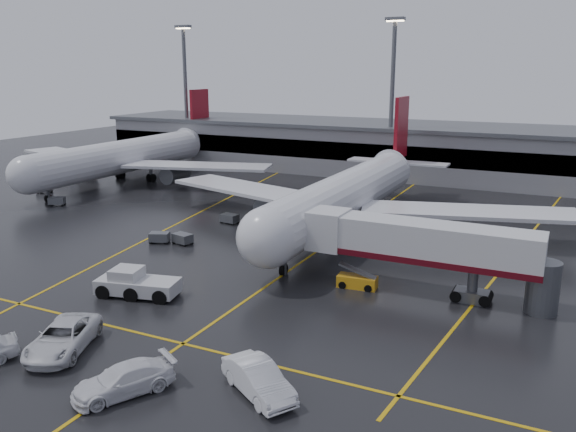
% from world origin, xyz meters
% --- Properties ---
extents(ground, '(220.00, 220.00, 0.00)m').
position_xyz_m(ground, '(0.00, 0.00, 0.00)').
color(ground, black).
rests_on(ground, ground).
extents(apron_line_centre, '(0.25, 90.00, 0.02)m').
position_xyz_m(apron_line_centre, '(0.00, 0.00, 0.01)').
color(apron_line_centre, gold).
rests_on(apron_line_centre, ground).
extents(apron_line_stop, '(60.00, 0.25, 0.02)m').
position_xyz_m(apron_line_stop, '(0.00, -22.00, 0.01)').
color(apron_line_stop, gold).
rests_on(apron_line_stop, ground).
extents(apron_line_left, '(9.99, 69.35, 0.02)m').
position_xyz_m(apron_line_left, '(-20.00, 10.00, 0.01)').
color(apron_line_left, gold).
rests_on(apron_line_left, ground).
extents(apron_line_right, '(7.57, 69.64, 0.02)m').
position_xyz_m(apron_line_right, '(18.00, 10.00, 0.01)').
color(apron_line_right, gold).
rests_on(apron_line_right, ground).
extents(terminal, '(122.00, 19.00, 8.60)m').
position_xyz_m(terminal, '(0.00, 47.93, 4.32)').
color(terminal, gray).
rests_on(terminal, ground).
extents(light_mast_left, '(3.00, 1.20, 25.45)m').
position_xyz_m(light_mast_left, '(-45.00, 42.00, 14.47)').
color(light_mast_left, '#595B60').
rests_on(light_mast_left, ground).
extents(light_mast_mid, '(3.00, 1.20, 25.45)m').
position_xyz_m(light_mast_mid, '(-5.00, 42.00, 14.47)').
color(light_mast_mid, '#595B60').
rests_on(light_mast_mid, ground).
extents(main_airliner, '(48.80, 45.60, 14.10)m').
position_xyz_m(main_airliner, '(0.00, 9.70, 4.21)').
color(main_airliner, silver).
rests_on(main_airliner, ground).
extents(second_airliner, '(48.80, 45.60, 14.10)m').
position_xyz_m(second_airliner, '(-42.00, 21.70, 4.21)').
color(second_airliner, silver).
rests_on(second_airliner, ground).
extents(jet_bridge, '(19.90, 3.40, 6.05)m').
position_xyz_m(jet_bridge, '(11.87, -6.00, 3.93)').
color(jet_bridge, silver).
rests_on(jet_bridge, ground).
extents(pushback_tractor, '(6.97, 4.10, 2.34)m').
position_xyz_m(pushback_tractor, '(-8.45, -16.61, 0.93)').
color(pushback_tractor, '#BDBDBF').
rests_on(pushback_tractor, ground).
extents(belt_loader, '(3.37, 1.79, 2.07)m').
position_xyz_m(belt_loader, '(6.92, -7.11, 0.51)').
color(belt_loader, orange).
rests_on(belt_loader, ground).
extents(service_van_a, '(5.38, 7.36, 1.86)m').
position_xyz_m(service_van_a, '(-6.33, -26.20, 0.93)').
color(service_van_a, silver).
rests_on(service_van_a, ground).
extents(service_van_b, '(4.87, 6.15, 1.67)m').
position_xyz_m(service_van_b, '(0.67, -28.46, 0.83)').
color(service_van_b, white).
rests_on(service_van_b, ground).
extents(service_van_c, '(5.77, 4.61, 1.84)m').
position_xyz_m(service_van_c, '(7.49, -25.19, 0.92)').
color(service_van_c, white).
rests_on(service_van_c, ground).
extents(baggage_cart_a, '(2.24, 1.71, 1.12)m').
position_xyz_m(baggage_cart_a, '(-13.59, -3.29, 0.63)').
color(baggage_cart_a, '#595B60').
rests_on(baggage_cart_a, ground).
extents(baggage_cart_b, '(2.34, 1.96, 1.12)m').
position_xyz_m(baggage_cart_b, '(-16.02, -3.97, 0.63)').
color(baggage_cart_b, '#595B60').
rests_on(baggage_cart_b, ground).
extents(baggage_cart_c, '(2.15, 1.55, 1.12)m').
position_xyz_m(baggage_cart_c, '(-13.59, 6.04, 0.63)').
color(baggage_cart_c, '#595B60').
rests_on(baggage_cart_c, ground).
extents(baggage_cart_d, '(2.31, 1.86, 1.12)m').
position_xyz_m(baggage_cart_d, '(-47.20, 9.00, 0.63)').
color(baggage_cart_d, '#595B60').
rests_on(baggage_cart_d, ground).
extents(baggage_cart_e, '(2.38, 2.13, 1.12)m').
position_xyz_m(baggage_cart_e, '(-39.24, 3.94, 0.63)').
color(baggage_cart_e, '#595B60').
rests_on(baggage_cart_e, ground).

